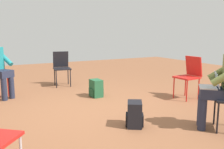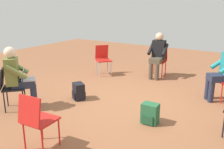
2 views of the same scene
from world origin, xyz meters
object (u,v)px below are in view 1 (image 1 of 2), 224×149
at_px(chair_east, 189,74).
at_px(person_with_laptop, 224,80).
at_px(chair_north, 62,66).
at_px(backpack_by_empty_chair, 135,116).
at_px(backpack_near_laptop_user, 96,89).

height_order(chair_east, person_with_laptop, person_with_laptop).
xyz_separation_m(chair_north, backpack_by_empty_chair, (0.06, -3.19, -0.34)).
relative_size(chair_east, backpack_by_empty_chair, 2.36).
relative_size(person_with_laptop, backpack_by_empty_chair, 3.44).
height_order(chair_north, person_with_laptop, person_with_laptop).
distance_m(person_with_laptop, backpack_near_laptop_user, 2.61).
bearing_deg(person_with_laptop, chair_east, 13.86).
height_order(chair_east, backpack_near_laptop_user, chair_east).
bearing_deg(chair_east, backpack_near_laptop_user, 54.75).
bearing_deg(backpack_by_empty_chair, backpack_near_laptop_user, 82.84).
distance_m(chair_east, person_with_laptop, 1.67).
bearing_deg(person_with_laptop, backpack_by_empty_chair, 99.83).
distance_m(chair_north, person_with_laptop, 4.00).
bearing_deg(backpack_by_empty_chair, person_with_laptop, -34.33).
xyz_separation_m(chair_north, person_with_laptop, (1.04, -3.86, 0.20)).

